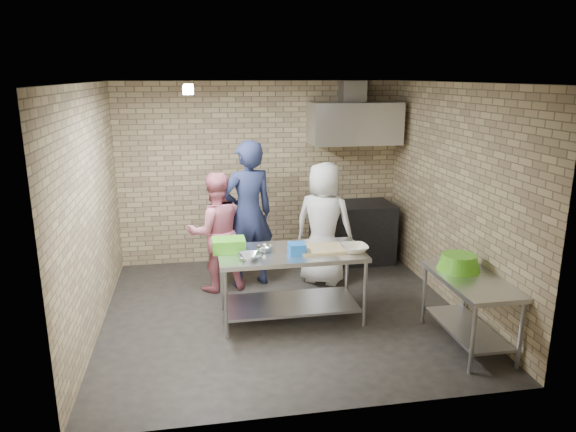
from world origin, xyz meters
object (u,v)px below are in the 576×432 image
object	(u,v)px
bottle_red	(354,127)
woman_white	(324,224)
side_counter	(468,311)
green_crate	(229,245)
blue_tub	(297,249)
bottle_green	(379,127)
woman_pink	(216,232)
man_navy	(248,214)
prep_table	(291,285)
green_basin	(459,262)
stove	(352,233)

from	to	relation	value
bottle_red	woman_white	size ratio (longest dim) A/B	0.11
side_counter	bottle_red	xyz separation A→B (m)	(-0.40, 2.99, 1.65)
green_crate	blue_tub	distance (m)	0.78
bottle_green	woman_pink	world-z (taller)	bottle_green
side_counter	man_navy	world-z (taller)	man_navy
bottle_red	blue_tub	bearing A→B (deg)	-120.77
woman_white	side_counter	bearing A→B (deg)	152.47
prep_table	man_navy	world-z (taller)	man_navy
woman_white	blue_tub	bearing A→B (deg)	96.25
green_basin	bottle_green	distance (m)	2.98
green_crate	side_counter	bearing A→B (deg)	-23.62
blue_tub	bottle_red	bearing A→B (deg)	59.23
side_counter	woman_pink	world-z (taller)	woman_pink
side_counter	man_navy	size ratio (longest dim) A/B	0.61
woman_pink	woman_white	bearing A→B (deg)	169.35
prep_table	bottle_red	world-z (taller)	bottle_red
woman_white	man_navy	bearing A→B (deg)	28.90
green_basin	prep_table	bearing A→B (deg)	157.95
side_counter	blue_tub	size ratio (longest dim) A/B	6.51
green_crate	woman_white	size ratio (longest dim) A/B	0.22
prep_table	stove	distance (m)	2.21
prep_table	woman_white	distance (m)	1.29
blue_tub	woman_pink	bearing A→B (deg)	126.75
blue_tub	man_navy	world-z (taller)	man_navy
side_counter	green_basin	distance (m)	0.52
blue_tub	green_basin	size ratio (longest dim) A/B	0.40
blue_tub	green_basin	bearing A→B (deg)	-19.64
bottle_red	bottle_green	size ratio (longest dim) A/B	1.20
green_crate	bottle_red	distance (m)	3.02
bottle_green	man_navy	size ratio (longest dim) A/B	0.08
bottle_green	woman_white	world-z (taller)	bottle_green
woman_pink	green_basin	bearing A→B (deg)	135.17
bottle_red	woman_pink	size ratio (longest dim) A/B	0.11
stove	bottle_green	world-z (taller)	bottle_green
woman_pink	green_crate	bearing A→B (deg)	86.56
woman_pink	bottle_green	bearing A→B (deg)	-168.70
man_navy	prep_table	bearing A→B (deg)	90.68
bottle_green	woman_pink	size ratio (longest dim) A/B	0.09
bottle_green	bottle_red	bearing A→B (deg)	180.00
green_crate	bottle_red	world-z (taller)	bottle_red
prep_table	side_counter	size ratio (longest dim) A/B	1.38
prep_table	stove	bearing A→B (deg)	54.72
side_counter	stove	bearing A→B (deg)	99.29
green_basin	bottle_red	bearing A→B (deg)	97.90
bottle_red	man_navy	xyz separation A→B (m)	(-1.70, -0.93, -1.04)
green_crate	green_basin	distance (m)	2.54
green_crate	man_navy	bearing A→B (deg)	71.97
prep_table	blue_tub	xyz separation A→B (m)	(0.05, -0.10, 0.47)
green_crate	man_navy	distance (m)	1.06
blue_tub	green_basin	xyz separation A→B (m)	(1.66, -0.59, -0.06)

